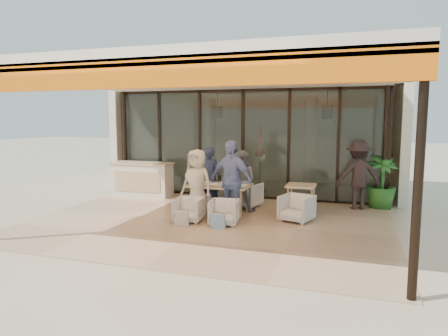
% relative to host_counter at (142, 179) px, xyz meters
% --- Properties ---
extents(ground, '(70.00, 70.00, 0.00)m').
position_rel_host_counter_xyz_m(ground, '(2.96, -2.30, -0.53)').
color(ground, '#C6B293').
rests_on(ground, ground).
extents(terrace_floor, '(8.00, 6.00, 0.01)m').
position_rel_host_counter_xyz_m(terrace_floor, '(2.96, -2.30, -0.53)').
color(terrace_floor, tan).
rests_on(terrace_floor, ground).
extents(terrace_structure, '(8.00, 6.00, 3.40)m').
position_rel_host_counter_xyz_m(terrace_structure, '(2.96, -2.56, 2.72)').
color(terrace_structure, silver).
rests_on(terrace_structure, ground).
extents(glass_storefront, '(8.08, 0.10, 3.20)m').
position_rel_host_counter_xyz_m(glass_storefront, '(2.96, 0.70, 1.07)').
color(glass_storefront, '#9EADA3').
rests_on(glass_storefront, ground).
extents(interior_block, '(9.05, 3.62, 3.52)m').
position_rel_host_counter_xyz_m(interior_block, '(2.97, 3.02, 1.70)').
color(interior_block, silver).
rests_on(interior_block, ground).
extents(host_counter, '(1.85, 0.65, 1.04)m').
position_rel_host_counter_xyz_m(host_counter, '(0.00, 0.00, 0.00)').
color(host_counter, silver).
rests_on(host_counter, ground).
extents(dining_table, '(1.50, 0.90, 0.93)m').
position_rel_host_counter_xyz_m(dining_table, '(2.95, -1.43, 0.16)').
color(dining_table, '#D1BB7F').
rests_on(dining_table, ground).
extents(chair_far_left, '(0.72, 0.69, 0.62)m').
position_rel_host_counter_xyz_m(chair_far_left, '(2.54, -0.48, -0.22)').
color(chair_far_left, silver).
rests_on(chair_far_left, ground).
extents(chair_far_right, '(0.86, 0.82, 0.74)m').
position_rel_host_counter_xyz_m(chair_far_right, '(3.38, -0.48, -0.16)').
color(chair_far_right, silver).
rests_on(chair_far_right, ground).
extents(chair_near_left, '(0.65, 0.62, 0.63)m').
position_rel_host_counter_xyz_m(chair_near_left, '(2.54, -2.38, -0.22)').
color(chair_near_left, silver).
rests_on(chair_near_left, ground).
extents(chair_near_right, '(0.68, 0.65, 0.63)m').
position_rel_host_counter_xyz_m(chair_near_right, '(3.38, -2.38, -0.22)').
color(chair_near_right, silver).
rests_on(chair_near_right, ground).
extents(diner_navy, '(0.63, 0.44, 1.65)m').
position_rel_host_counter_xyz_m(diner_navy, '(2.54, -0.98, 0.29)').
color(diner_navy, '#1B223B').
rests_on(diner_navy, ground).
extents(diner_grey, '(0.79, 0.63, 1.56)m').
position_rel_host_counter_xyz_m(diner_grey, '(3.38, -0.98, 0.25)').
color(diner_grey, slate).
rests_on(diner_grey, ground).
extents(diner_cream, '(0.88, 0.66, 1.63)m').
position_rel_host_counter_xyz_m(diner_cream, '(2.54, -1.88, 0.28)').
color(diner_cream, beige).
rests_on(diner_cream, ground).
extents(diner_periwinkle, '(1.17, 0.72, 1.86)m').
position_rel_host_counter_xyz_m(diner_periwinkle, '(3.38, -1.88, 0.40)').
color(diner_periwinkle, '#717ABD').
rests_on(diner_periwinkle, ground).
extents(tote_bag_cream, '(0.30, 0.10, 0.34)m').
position_rel_host_counter_xyz_m(tote_bag_cream, '(2.54, -2.78, -0.36)').
color(tote_bag_cream, silver).
rests_on(tote_bag_cream, ground).
extents(tote_bag_blue, '(0.30, 0.10, 0.34)m').
position_rel_host_counter_xyz_m(tote_bag_blue, '(3.38, -2.78, -0.36)').
color(tote_bag_blue, '#99BFD8').
rests_on(tote_bag_blue, ground).
extents(side_table, '(0.70, 0.70, 0.74)m').
position_rel_host_counter_xyz_m(side_table, '(4.87, -0.85, 0.11)').
color(side_table, '#D1BB7F').
rests_on(side_table, ground).
extents(side_chair, '(0.83, 0.80, 0.69)m').
position_rel_host_counter_xyz_m(side_chair, '(4.87, -1.60, -0.19)').
color(side_chair, silver).
rests_on(side_chair, ground).
extents(standing_woman, '(1.31, 0.98, 1.80)m').
position_rel_host_counter_xyz_m(standing_woman, '(6.20, 0.13, 0.37)').
color(standing_woman, black).
rests_on(standing_woman, ground).
extents(potted_palm, '(1.04, 1.04, 1.40)m').
position_rel_host_counter_xyz_m(potted_palm, '(6.78, 0.48, 0.17)').
color(potted_palm, '#1E5919').
rests_on(potted_palm, ground).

